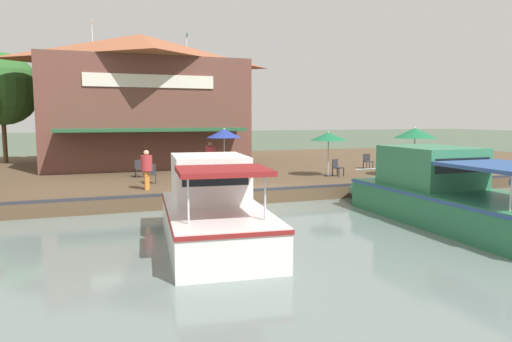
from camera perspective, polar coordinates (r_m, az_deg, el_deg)
The scene contains 16 objects.
ground_plane at distance 18.27m, azimuth -0.32°, elevation -4.45°, with size 220.00×220.00×0.00m, color #4C5B47.
quay_deck at distance 28.74m, azimuth -7.46°, elevation 0.14°, with size 22.00×56.00×0.60m, color brown.
quay_edge_fender at distance 18.25m, azimuth -0.42°, elevation -2.39°, with size 0.20×50.40×0.10m, color #2D2D33.
waterfront_restaurant at distance 30.28m, azimuth -13.98°, elevation 8.76°, with size 11.27×12.13×8.85m.
patio_umbrella_far_corner at distance 22.10m, azimuth -4.00°, elevation 4.69°, with size 1.70×1.70×2.43m.
patio_umbrella_by_entrance at distance 23.15m, azimuth 9.05°, elevation 4.28°, with size 1.83×1.83×2.25m.
patio_umbrella_back_row at distance 24.09m, azimuth 19.26°, elevation 4.50°, with size 2.08×2.08×2.47m.
cafe_chair_back_row_seat at distance 23.31m, azimuth -14.35°, elevation 0.42°, with size 0.47×0.47×0.85m.
cafe_chair_facing_river at distance 23.38m, azimuth 10.10°, elevation 0.54°, with size 0.58×0.58×0.85m.
cafe_chair_under_first_umbrella at distance 27.27m, azimuth 13.78°, elevation 1.30°, with size 0.48×0.48×0.85m.
cafe_chair_far_corner_seat at distance 20.96m, azimuth -13.00°, elevation -0.22°, with size 0.49×0.49×0.85m.
person_at_quay_edge at distance 22.71m, azimuth -5.72°, elevation 2.02°, with size 0.49×0.49×1.75m.
person_near_entrance at distance 24.26m, azimuth 20.08°, elevation 1.77°, with size 0.47×0.47×1.65m.
person_mid_patio at distance 19.01m, azimuth -13.52°, elevation 0.71°, with size 0.46×0.46×1.62m.
motorboat_outer_channel at distance 16.76m, azimuth 21.80°, elevation -2.70°, with size 9.33×3.13×2.45m.
motorboat_second_along at distance 13.07m, azimuth -5.63°, elevation -4.78°, with size 6.96×3.11×2.37m.
Camera 1 is at (16.96, -5.82, 3.49)m, focal length 32.00 mm.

